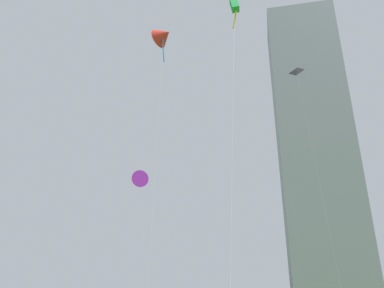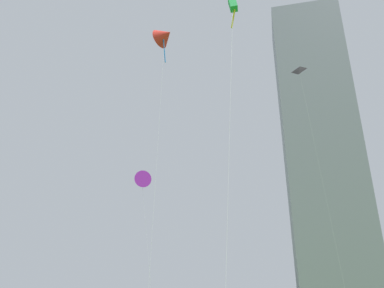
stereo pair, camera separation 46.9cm
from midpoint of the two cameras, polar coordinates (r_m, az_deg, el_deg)
name	(u,v)px [view 2 (the right image)]	position (r m, az deg, el deg)	size (l,w,h in m)	color
kite_flying_0	(165,36)	(40.93, -3.87, 16.26)	(2.67, 5.38, 28.56)	silver
kite_flying_1	(142,180)	(46.69, -7.44, -5.52)	(3.55, 2.33, 16.22)	silver
kite_flying_2	(299,72)	(48.80, 16.44, 10.60)	(3.50, 3.25, 28.63)	silver
kite_flying_3	(233,6)	(26.38, 6.83, 20.35)	(1.44, 4.99, 20.62)	silver
distant_highrise_0	(319,139)	(139.37, 19.02, 0.67)	(24.57, 20.93, 105.39)	gray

